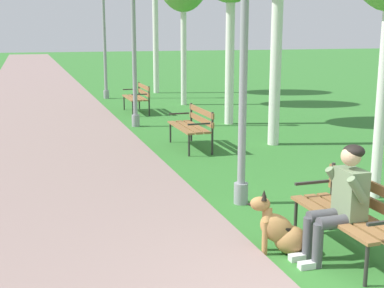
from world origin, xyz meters
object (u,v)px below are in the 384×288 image
Objects in this scene: park_bench_far at (138,96)px; lamp_post_mid at (134,36)px; person_seated_on_near_bench at (341,199)px; lamp_post_near at (244,37)px; lamp_post_far at (104,33)px; park_bench_mid at (193,124)px; dog_shepherd at (281,231)px; park_bench_near at (353,210)px.

park_bench_far is 0.34× the size of lamp_post_mid.
lamp_post_near is at bearing 97.47° from person_seated_on_near_bench.
person_seated_on_near_bench is 0.28× the size of lamp_post_far.
park_bench_far is at bearing 91.01° from park_bench_mid.
person_seated_on_near_bench reaches higher than dog_shepherd.
park_bench_near is at bearing -19.35° from dog_shepherd.
lamp_post_far reaches higher than person_seated_on_near_bench.
park_bench_mid is 5.67m from person_seated_on_near_bench.
dog_shepherd is (-0.69, -5.34, -0.25)m from park_bench_mid.
park_bench_far is 0.33× the size of lamp_post_near.
lamp_post_far is at bearing 91.27° from person_seated_on_near_bench.
park_bench_near is at bearing -89.36° from park_bench_far.
person_seated_on_near_bench is at bearing -159.73° from park_bench_near.
lamp_post_far reaches higher than park_bench_mid.
park_bench_mid is 0.34× the size of lamp_post_mid.
lamp_post_mid is (-0.66, 8.44, 1.77)m from park_bench_near.
lamp_post_mid reaches higher than park_bench_mid.
park_bench_near reaches higher than dog_shepherd.
lamp_post_far reaches higher than lamp_post_mid.
lamp_post_mid is at bearing -91.25° from lamp_post_far.
lamp_post_near is 12.41m from lamp_post_far.
park_bench_near is 0.28m from person_seated_on_near_bench.
person_seated_on_near_bench is at bearing -32.81° from dog_shepherd.
lamp_post_far is at bearing 89.24° from dog_shepherd.
lamp_post_mid is at bearing 91.63° from lamp_post_near.
lamp_post_mid is at bearing 94.46° from park_bench_near.
park_bench_near is 1.00× the size of park_bench_mid.
lamp_post_far is at bearing 90.25° from lamp_post_near.
lamp_post_near is (-0.44, -3.64, 1.80)m from park_bench_mid.
park_bench_near is 2.70m from lamp_post_near.
dog_shepherd is (-0.60, -10.46, -0.25)m from park_bench_far.
lamp_post_near is at bearing -88.37° from lamp_post_mid.
person_seated_on_near_bench reaches higher than park_bench_far.
dog_shepherd is 0.18× the size of lamp_post_near.
park_bench_mid is at bearing -86.74° from lamp_post_far.
park_bench_mid reaches higher than dog_shepherd.
lamp_post_mid is 5.92m from lamp_post_far.
lamp_post_far reaches higher than park_bench_far.
park_bench_near is at bearing -85.54° from lamp_post_mid.
park_bench_far reaches higher than dog_shepherd.
lamp_post_mid reaches higher than park_bench_far.
lamp_post_near is at bearing 81.90° from dog_shepherd.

